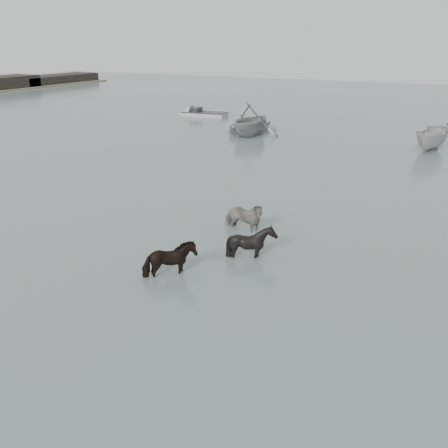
{
  "coord_description": "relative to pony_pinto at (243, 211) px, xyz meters",
  "views": [
    {
      "loc": [
        7.47,
        -12.16,
        6.59
      ],
      "look_at": [
        0.69,
        1.09,
        1.0
      ],
      "focal_mm": 40.0,
      "sensor_mm": 36.0,
      "label": 1
    }
  ],
  "objects": [
    {
      "name": "ground",
      "position": [
        -0.38,
        -3.23,
        -0.72
      ],
      "size": [
        140.0,
        140.0,
        0.0
      ],
      "primitive_type": "plane",
      "color": "#566661",
      "rests_on": "ground"
    },
    {
      "name": "pony_black",
      "position": [
        1.24,
        -2.03,
        -0.01
      ],
      "size": [
        1.57,
        1.48,
        1.41
      ],
      "primitive_type": "imported",
      "rotation": [
        0.0,
        0.0,
        1.25
      ],
      "color": "black",
      "rests_on": "ground"
    },
    {
      "name": "rowboat_lead",
      "position": [
        -8.36,
        18.53,
        -0.23
      ],
      "size": [
        4.0,
        5.13,
        0.97
      ],
      "primitive_type": "imported",
      "rotation": [
        0.0,
        0.0,
        -0.14
      ],
      "color": "silver",
      "rests_on": "ground"
    },
    {
      "name": "pony_pinto",
      "position": [
        0.0,
        0.0,
        0.0
      ],
      "size": [
        1.75,
        0.9,
        1.43
      ],
      "primitive_type": "imported",
      "rotation": [
        0.0,
        0.0,
        1.5
      ],
      "color": "black",
      "rests_on": "ground"
    },
    {
      "name": "skiff_outer",
      "position": [
        -14.81,
        23.61,
        -0.34
      ],
      "size": [
        5.62,
        2.06,
        0.75
      ],
      "primitive_type": null,
      "rotation": [
        0.0,
        0.0,
        3.23
      ],
      "color": "#A7A8A3",
      "rests_on": "ground"
    },
    {
      "name": "boat_small",
      "position": [
        4.58,
        17.69,
        0.05
      ],
      "size": [
        2.18,
        4.16,
        1.53
      ],
      "primitive_type": "imported",
      "rotation": [
        0.0,
        0.0,
        -0.18
      ],
      "color": "#A9A8A4",
      "rests_on": "ground"
    },
    {
      "name": "rowboat_trail",
      "position": [
        -7.42,
        17.15,
        0.5
      ],
      "size": [
        4.36,
        4.94,
        2.43
      ],
      "primitive_type": "imported",
      "rotation": [
        0.0,
        0.0,
        3.06
      ],
      "color": "gray",
      "rests_on": "ground"
    },
    {
      "name": "pony_dark",
      "position": [
        -0.3,
        -4.38,
        -0.05
      ],
      "size": [
        1.49,
        1.61,
        1.32
      ],
      "primitive_type": "imported",
      "rotation": [
        0.0,
        0.0,
        1.24
      ],
      "color": "black",
      "rests_on": "ground"
    }
  ]
}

